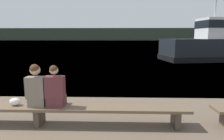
# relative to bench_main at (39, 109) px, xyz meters

# --- Properties ---
(water_surface) EXTENTS (240.00, 240.00, 0.00)m
(water_surface) POSITION_rel_bench_main_xyz_m (-0.02, 122.16, -0.37)
(water_surface) COLOR #5684A3
(water_surface) RESTS_ON ground
(far_shoreline) EXTENTS (600.00, 12.00, 7.08)m
(far_shoreline) POSITION_rel_bench_main_xyz_m (-0.02, 119.05, 3.17)
(far_shoreline) COLOR #384233
(far_shoreline) RESTS_ON ground
(bench_main) EXTENTS (6.87, 0.50, 0.45)m
(bench_main) POSITION_rel_bench_main_xyz_m (0.00, 0.00, 0.00)
(bench_main) COLOR brown
(bench_main) RESTS_ON ground
(person_left) EXTENTS (0.44, 0.41, 0.98)m
(person_left) POSITION_rel_bench_main_xyz_m (-0.03, 0.01, 0.51)
(person_left) COLOR #70665B
(person_left) RESTS_ON bench_main
(person_right) EXTENTS (0.44, 0.40, 0.95)m
(person_right) POSITION_rel_bench_main_xyz_m (0.39, 0.01, 0.47)
(person_right) COLOR #56282D
(person_right) RESTS_ON bench_main
(shopping_bag) EXTENTS (0.25, 0.18, 0.18)m
(shopping_bag) POSITION_rel_bench_main_xyz_m (-0.56, 0.02, 0.17)
(shopping_bag) COLOR white
(shopping_bag) RESTS_ON bench_main
(tugboat_red) EXTENTS (8.79, 4.89, 6.18)m
(tugboat_red) POSITION_rel_bench_main_xyz_m (9.98, 13.46, 0.78)
(tugboat_red) COLOR black
(tugboat_red) RESTS_ON water_surface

